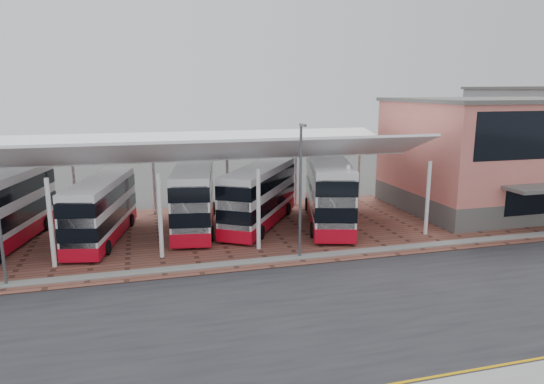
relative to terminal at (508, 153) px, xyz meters
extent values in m
plane|color=#40423E|center=(-23.00, -13.92, -4.66)|extent=(140.00, 140.00, 0.00)
cube|color=black|center=(-23.00, -14.92, -4.65)|extent=(120.00, 14.00, 0.02)
cube|color=brown|center=(-21.00, -0.92, -4.63)|extent=(72.00, 16.00, 0.06)
cube|color=gray|center=(-23.00, -7.72, -4.59)|extent=(120.00, 0.80, 0.14)
cylinder|color=white|center=(-35.00, -5.42, -2.06)|extent=(0.26, 0.26, 5.20)
cylinder|color=white|center=(-35.00, 5.58, -2.36)|extent=(0.26, 0.26, 4.60)
cylinder|color=white|center=(-29.00, -5.42, -2.06)|extent=(0.26, 0.26, 5.20)
cylinder|color=white|center=(-29.00, 5.58, -2.36)|extent=(0.26, 0.26, 4.60)
cylinder|color=white|center=(-23.00, -5.42, -2.06)|extent=(0.26, 0.26, 5.20)
cylinder|color=white|center=(-23.00, 5.58, -2.36)|extent=(0.26, 0.26, 4.60)
cylinder|color=white|center=(-17.00, -5.42, -2.06)|extent=(0.26, 0.26, 5.20)
cylinder|color=white|center=(-17.00, 5.58, -2.36)|extent=(0.26, 0.26, 4.60)
cylinder|color=white|center=(-11.00, -5.42, -2.06)|extent=(0.26, 0.26, 5.20)
cylinder|color=white|center=(-11.00, 5.58, -2.36)|extent=(0.26, 0.26, 4.60)
cube|color=white|center=(-29.00, -3.22, 1.44)|extent=(37.00, 4.95, 1.95)
cube|color=white|center=(-29.00, 2.38, 1.24)|extent=(37.00, 7.12, 1.43)
cube|color=#595753|center=(0.00, 0.08, -3.76)|extent=(18.00, 12.00, 1.80)
cube|color=#E27A6E|center=(0.00, 0.08, 0.74)|extent=(18.00, 12.00, 7.20)
cube|color=#595753|center=(0.00, 0.08, 4.44)|extent=(18.40, 12.40, 0.30)
cylinder|color=#52555A|center=(-21.00, -7.62, -0.66)|extent=(0.16, 0.16, 8.00)
cube|color=#52555A|center=(-21.00, -7.92, 3.34)|extent=(0.15, 0.90, 0.15)
cube|color=white|center=(-38.71, -0.62, -2.13)|extent=(4.94, 11.61, 4.43)
cube|color=red|center=(-38.71, -0.62, -3.93)|extent=(4.99, 11.66, 0.93)
cube|color=black|center=(-38.71, -0.62, -2.59)|extent=(4.99, 11.66, 0.98)
cylinder|color=black|center=(-39.19, 3.19, -4.08)|extent=(0.50, 1.07, 1.03)
cylinder|color=black|center=(-36.68, 2.64, -4.08)|extent=(0.50, 1.07, 1.03)
cube|color=white|center=(-32.63, -0.76, -2.43)|extent=(4.29, 10.19, 3.89)
cube|color=red|center=(-32.63, -0.76, -4.01)|extent=(4.33, 10.24, 0.81)
cube|color=black|center=(-32.63, -0.76, -2.84)|extent=(4.33, 10.24, 0.86)
cube|color=black|center=(-32.63, -0.76, -1.39)|extent=(4.33, 10.24, 0.86)
cube|color=black|center=(-33.66, -5.57, -2.52)|extent=(2.01, 0.51, 3.25)
cylinder|color=black|center=(-34.40, -3.63, -4.15)|extent=(0.44, 0.94, 0.90)
cylinder|color=black|center=(-32.19, -4.11, -4.15)|extent=(0.44, 0.94, 0.90)
cylinder|color=black|center=(-33.07, 2.59, -4.15)|extent=(0.44, 0.94, 0.90)
cylinder|color=black|center=(-30.86, 2.12, -4.15)|extent=(0.44, 0.94, 0.90)
cube|color=white|center=(-26.30, 0.69, -2.18)|extent=(4.30, 11.33, 4.33)
cube|color=red|center=(-26.30, 0.69, -3.95)|extent=(4.34, 11.37, 0.91)
cube|color=black|center=(-26.30, 0.69, -2.64)|extent=(4.34, 11.37, 0.96)
cube|color=black|center=(-26.30, 0.69, -1.03)|extent=(4.34, 11.37, 0.96)
cube|color=black|center=(-27.20, -4.72, -2.29)|extent=(2.25, 0.47, 3.62)
cylinder|color=black|center=(-28.12, -2.60, -4.10)|extent=(0.44, 1.04, 1.01)
cylinder|color=black|center=(-25.64, -3.01, -4.10)|extent=(0.44, 1.04, 1.01)
cylinder|color=black|center=(-26.96, 4.38, -4.10)|extent=(0.44, 1.04, 1.01)
cylinder|color=black|center=(-24.48, 3.97, -4.10)|extent=(0.44, 1.04, 1.01)
cube|color=white|center=(-21.58, -0.06, -2.29)|extent=(7.73, 10.24, 4.14)
cube|color=red|center=(-21.58, -0.06, -3.97)|extent=(7.78, 10.29, 0.87)
cube|color=black|center=(-21.58, -0.06, -2.72)|extent=(7.78, 10.29, 0.92)
cube|color=black|center=(-21.58, -0.06, -1.18)|extent=(7.78, 10.29, 0.92)
cube|color=black|center=(-24.40, -4.49, -2.38)|extent=(1.88, 1.25, 3.47)
cylinder|color=black|center=(-24.42, -2.27, -4.12)|extent=(0.75, 0.96, 0.96)
cylinder|color=black|center=(-22.39, -3.57, -4.12)|extent=(0.75, 0.96, 0.96)
cylinder|color=black|center=(-20.77, 3.45, -4.12)|extent=(0.75, 0.96, 0.96)
cylinder|color=black|center=(-18.74, 2.15, -4.12)|extent=(0.75, 0.96, 0.96)
cube|color=white|center=(-16.52, -0.81, -2.05)|extent=(5.84, 11.96, 4.57)
cube|color=red|center=(-16.52, -0.81, -3.91)|extent=(5.89, 12.01, 0.96)
cube|color=black|center=(-16.52, -0.81, -2.53)|extent=(5.89, 12.01, 1.01)
cube|color=black|center=(-16.52, -0.81, -0.83)|extent=(5.89, 12.01, 1.01)
cube|color=black|center=(-18.15, -6.36, -2.16)|extent=(2.32, 0.77, 3.82)
cylinder|color=black|center=(-18.85, -4.02, -4.07)|extent=(0.58, 1.10, 1.06)
cylinder|color=black|center=(-16.30, -4.77, -4.07)|extent=(0.58, 1.10, 1.06)
cylinder|color=black|center=(-16.74, 3.15, -4.07)|extent=(0.58, 1.10, 1.06)
cylinder|color=black|center=(-14.19, 2.41, -4.07)|extent=(0.58, 1.10, 1.06)
camera|label=1|loc=(-29.92, -33.95, 5.34)|focal=32.00mm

